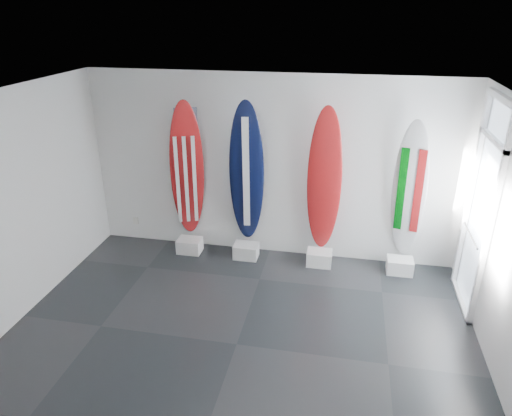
% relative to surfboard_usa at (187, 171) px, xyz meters
% --- Properties ---
extents(floor, '(6.00, 6.00, 0.00)m').
position_rel_surfboard_usa_xyz_m(floor, '(1.34, -2.28, -1.43)').
color(floor, black).
rests_on(floor, ground).
extents(ceiling, '(6.00, 6.00, 0.00)m').
position_rel_surfboard_usa_xyz_m(ceiling, '(1.34, -2.28, 1.57)').
color(ceiling, white).
rests_on(ceiling, wall_back).
extents(wall_back, '(6.00, 0.00, 6.00)m').
position_rel_surfboard_usa_xyz_m(wall_back, '(1.34, 0.22, 0.07)').
color(wall_back, white).
rests_on(wall_back, ground).
extents(wall_front, '(6.00, 0.00, 6.00)m').
position_rel_surfboard_usa_xyz_m(wall_front, '(1.34, -4.78, 0.07)').
color(wall_front, white).
rests_on(wall_front, ground).
extents(wall_left, '(0.00, 5.00, 5.00)m').
position_rel_surfboard_usa_xyz_m(wall_left, '(-1.66, -2.28, 0.07)').
color(wall_left, white).
rests_on(wall_left, ground).
extents(display_block_usa, '(0.40, 0.30, 0.24)m').
position_rel_surfboard_usa_xyz_m(display_block_usa, '(0.00, -0.10, -1.31)').
color(display_block_usa, white).
rests_on(display_block_usa, floor).
extents(surfboard_usa, '(0.68, 0.64, 2.40)m').
position_rel_surfboard_usa_xyz_m(surfboard_usa, '(0.00, 0.00, 0.00)').
color(surfboard_usa, maroon).
rests_on(surfboard_usa, display_block_usa).
extents(display_block_navy, '(0.40, 0.30, 0.24)m').
position_rel_surfboard_usa_xyz_m(display_block_navy, '(0.99, -0.10, -1.31)').
color(display_block_navy, white).
rests_on(display_block_navy, floor).
extents(surfboard_navy, '(0.61, 0.49, 2.43)m').
position_rel_surfboard_usa_xyz_m(surfboard_navy, '(0.99, 0.00, 0.02)').
color(surfboard_navy, black).
rests_on(surfboard_navy, display_block_navy).
extents(display_block_swiss, '(0.40, 0.30, 0.24)m').
position_rel_surfboard_usa_xyz_m(display_block_swiss, '(2.22, -0.10, -1.31)').
color(display_block_swiss, white).
rests_on(display_block_swiss, floor).
extents(surfboard_swiss, '(0.54, 0.23, 2.37)m').
position_rel_surfboard_usa_xyz_m(surfboard_swiss, '(2.22, 0.00, -0.01)').
color(surfboard_swiss, maroon).
rests_on(surfboard_swiss, display_block_swiss).
extents(display_block_italy, '(0.40, 0.30, 0.24)m').
position_rel_surfboard_usa_xyz_m(display_block_italy, '(3.49, -0.10, -1.31)').
color(display_block_italy, white).
rests_on(display_block_italy, floor).
extents(surfboard_italy, '(0.58, 0.48, 2.24)m').
position_rel_surfboard_usa_xyz_m(surfboard_italy, '(3.49, 0.00, -0.08)').
color(surfboard_italy, silver).
rests_on(surfboard_italy, display_block_italy).
extents(wall_outlet, '(0.09, 0.02, 0.13)m').
position_rel_surfboard_usa_xyz_m(wall_outlet, '(-1.11, 0.20, -1.08)').
color(wall_outlet, silver).
rests_on(wall_outlet, wall_back).
extents(glass_door, '(0.12, 1.16, 2.85)m').
position_rel_surfboard_usa_xyz_m(glass_door, '(4.31, -0.73, -0.01)').
color(glass_door, white).
rests_on(glass_door, floor).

